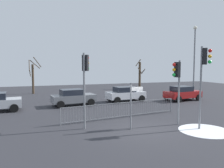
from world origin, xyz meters
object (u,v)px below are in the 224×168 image
object	(u,v)px
car_red_mid	(182,93)
street_lamp	(194,56)
traffic_light_rear_right	(204,69)
direction_sign_post	(132,103)
bare_tree_left	(140,75)
car_white_near	(125,94)
bare_tree_centre	(33,77)
car_grey_trailing	(73,97)
traffic_light_mid_left	(177,78)
traffic_light_foreground_left	(85,73)

from	to	relation	value
car_red_mid	street_lamp	size ratio (longest dim) A/B	0.53
traffic_light_rear_right	car_red_mid	xyz separation A→B (m)	(5.43, 8.92, -2.62)
direction_sign_post	bare_tree_left	distance (m)	22.11
car_white_near	direction_sign_post	bearing A→B (deg)	-115.95
street_lamp	bare_tree_centre	bearing A→B (deg)	144.40
car_grey_trailing	car_white_near	distance (m)	5.34
traffic_light_rear_right	direction_sign_post	world-z (taller)	traffic_light_rear_right
direction_sign_post	car_grey_trailing	size ratio (longest dim) A/B	0.66
traffic_light_rear_right	bare_tree_left	world-z (taller)	traffic_light_rear_right
car_grey_trailing	bare_tree_centre	distance (m)	10.62
traffic_light_mid_left	car_white_near	xyz separation A→B (m)	(0.51, 9.08, -2.07)
traffic_light_rear_right	car_grey_trailing	xyz separation A→B (m)	(-5.63, 9.75, -2.62)
traffic_light_foreground_left	traffic_light_rear_right	world-z (taller)	traffic_light_rear_right
traffic_light_foreground_left	bare_tree_centre	distance (m)	17.61
traffic_light_rear_right	bare_tree_centre	bearing A→B (deg)	-115.61
street_lamp	bare_tree_centre	world-z (taller)	street_lamp
traffic_light_rear_right	traffic_light_mid_left	size ratio (longest dim) A/B	1.19
traffic_light_rear_right	bare_tree_left	size ratio (longest dim) A/B	1.01
traffic_light_foreground_left	traffic_light_rear_right	distance (m)	6.57
traffic_light_mid_left	bare_tree_centre	bearing A→B (deg)	17.06
traffic_light_rear_right	traffic_light_mid_left	distance (m)	1.59
bare_tree_centre	traffic_light_rear_right	bearing A→B (deg)	-65.42
traffic_light_mid_left	traffic_light_rear_right	bearing A→B (deg)	-153.23
direction_sign_post	street_lamp	bearing A→B (deg)	32.06
bare_tree_centre	traffic_light_mid_left	bearing A→B (deg)	-66.08
direction_sign_post	car_red_mid	size ratio (longest dim) A/B	0.66
traffic_light_rear_right	car_grey_trailing	world-z (taller)	traffic_light_rear_right
car_red_mid	car_white_near	xyz separation A→B (m)	(-5.75, 1.40, 0.00)
car_white_near	traffic_light_foreground_left	bearing A→B (deg)	-131.37
traffic_light_foreground_left	car_white_near	world-z (taller)	traffic_light_foreground_left
traffic_light_mid_left	direction_sign_post	distance (m)	3.22
traffic_light_rear_right	direction_sign_post	distance (m)	4.39
car_grey_trailing	traffic_light_mid_left	bearing A→B (deg)	-67.12
street_lamp	bare_tree_left	bearing A→B (deg)	89.88
car_grey_trailing	car_red_mid	bearing A→B (deg)	-10.88
traffic_light_rear_right	car_grey_trailing	distance (m)	11.56
traffic_light_foreground_left	bare_tree_centre	xyz separation A→B (m)	(-2.90, 17.35, -0.97)
traffic_light_rear_right	bare_tree_centre	distance (m)	21.72
car_grey_trailing	car_red_mid	size ratio (longest dim) A/B	0.99
traffic_light_foreground_left	direction_sign_post	distance (m)	3.10
car_grey_trailing	bare_tree_centre	size ratio (longest dim) A/B	0.86
bare_tree_centre	bare_tree_left	bearing A→B (deg)	4.11
direction_sign_post	car_white_near	world-z (taller)	direction_sign_post
car_white_near	car_red_mid	bearing A→B (deg)	-18.93
traffic_light_rear_right	car_white_near	world-z (taller)	traffic_light_rear_right
traffic_light_rear_right	direction_sign_post	size ratio (longest dim) A/B	1.77
car_red_mid	street_lamp	distance (m)	3.95
traffic_light_mid_left	car_grey_trailing	world-z (taller)	traffic_light_mid_left
traffic_light_foreground_left	car_white_near	distance (m)	10.12
bare_tree_left	car_white_near	bearing A→B (deg)	-123.14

